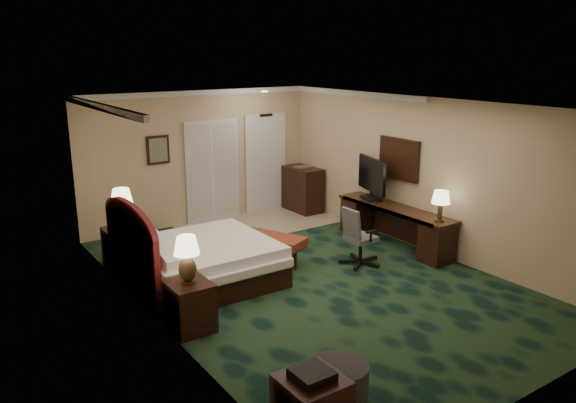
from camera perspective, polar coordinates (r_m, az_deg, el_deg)
floor at (r=8.86m, az=2.15°, el=-7.85°), size 5.00×7.50×0.00m
ceiling at (r=8.19m, az=2.33°, el=9.83°), size 5.00×7.50×0.00m
wall_back at (r=11.58m, az=-8.93°, el=4.44°), size 5.00×0.00×2.70m
wall_front at (r=6.00m, az=24.27°, el=-6.76°), size 5.00×0.00×2.70m
wall_left at (r=7.27m, az=-13.81°, el=-2.14°), size 0.00×7.50×2.70m
wall_right at (r=10.08m, az=13.73°, el=2.62°), size 0.00×7.50×2.70m
crown_molding at (r=8.20m, az=2.33°, el=9.48°), size 5.00×7.50×0.10m
tile_patch at (r=11.59m, az=-2.81°, el=-2.24°), size 3.20×1.70×0.01m
headboard at (r=8.39m, az=-15.61°, el=-4.63°), size 0.12×2.00×1.40m
entry_door at (r=12.34m, az=-2.31°, el=3.84°), size 1.02×0.06×2.18m
closet_doors at (r=11.71m, az=-7.68°, el=3.10°), size 1.20×0.06×2.10m
wall_art at (r=11.15m, az=-13.07°, el=5.13°), size 0.45×0.06×0.55m
wall_mirror at (r=10.41m, az=11.21°, el=4.28°), size 0.05×0.95×0.75m
bed at (r=8.71m, az=-8.52°, el=-6.16°), size 2.00×1.86×0.63m
nightstand_near at (r=7.33m, az=-9.97°, el=-10.40°), size 0.51×0.58×0.64m
nightstand_far at (r=9.58m, az=-16.42°, el=-4.56°), size 0.53×0.60×0.66m
lamp_near at (r=7.09m, az=-10.21°, el=-5.83°), size 0.39×0.39×0.61m
lamp_far at (r=9.36m, az=-16.48°, el=-0.74°), size 0.43×0.43×0.67m
bed_bench at (r=9.50m, az=-2.30°, el=-4.70°), size 1.02×1.46×0.47m
ottoman at (r=5.93m, az=5.15°, el=-17.98°), size 0.78×0.78×0.43m
desk at (r=10.38m, az=10.73°, el=-2.49°), size 0.54×2.52×0.73m
tv at (r=10.64m, az=8.50°, el=2.30°), size 0.38×1.01×0.80m
desk_lamp at (r=9.51m, az=15.23°, el=-0.44°), size 0.35×0.35×0.53m
desk_chair at (r=9.35m, az=7.42°, el=-3.46°), size 0.58×0.54×0.99m
minibar at (r=12.39m, az=1.52°, el=1.24°), size 0.52×0.93×0.98m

